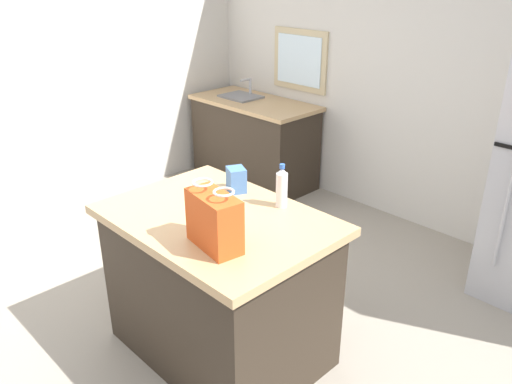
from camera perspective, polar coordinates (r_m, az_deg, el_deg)
ground at (r=3.45m, az=-6.73°, el=-15.51°), size 5.91×5.91×0.00m
back_wall at (r=4.66m, az=17.35°, el=12.52°), size 4.81×0.13×2.68m
left_wall at (r=4.90m, az=-25.61°, el=11.83°), size 0.10×4.93×2.68m
kitchen_island at (r=3.07m, az=-4.08°, el=-10.29°), size 1.27×0.91×0.92m
sink_counter at (r=5.51m, az=-0.26°, el=5.76°), size 1.37×0.66×1.07m
shopping_bag at (r=2.48m, az=-4.65°, el=-3.16°), size 0.33×0.19×0.32m
small_box at (r=3.10m, az=-2.20°, el=1.37°), size 0.15×0.14×0.15m
bottle at (r=2.89m, az=2.87°, el=0.50°), size 0.07×0.07×0.26m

